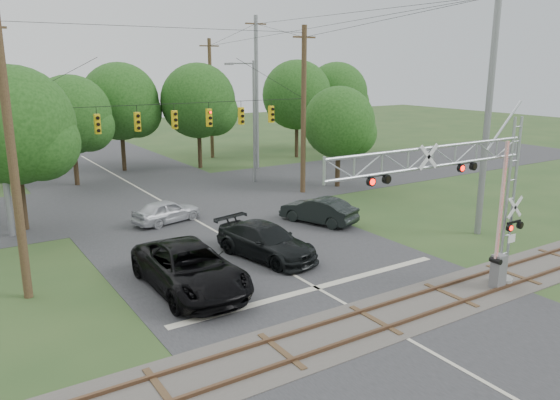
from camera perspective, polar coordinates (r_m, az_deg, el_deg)
ground at (r=19.01m, az=14.09°, el=-14.45°), size 160.00×160.00×0.00m
road_main at (r=26.17m, az=-2.06°, el=-5.93°), size 14.00×90.00×0.02m
road_cross at (r=38.39m, az=-12.82°, el=0.21°), size 90.00×12.00×0.02m
railroad_track at (r=20.23m, az=9.90°, el=-12.29°), size 90.00×3.20×0.17m
crossing_gantry at (r=21.32m, az=18.72°, el=0.66°), size 9.95×0.89×6.95m
traffic_signal_span at (r=34.08m, az=-9.58°, el=8.44°), size 19.34×0.36×11.50m
pickup_black at (r=22.47m, az=-9.39°, el=-7.05°), size 3.12×6.68×1.85m
car_dark at (r=25.82m, az=-1.47°, el=-4.34°), size 3.37×5.90×1.61m
sedan_silver at (r=32.18m, az=-11.77°, el=-1.15°), size 4.30×2.53×1.37m
suv_dark at (r=31.48m, az=4.04°, el=-1.09°), size 3.08×4.82×1.50m
streetlight at (r=41.76m, az=-2.94°, el=8.78°), size 2.46×0.26×9.21m
utility_poles at (r=36.81m, az=-8.17°, el=9.79°), size 23.87×30.73×12.92m
treeline at (r=46.21m, az=-17.09°, el=9.47°), size 55.07×25.72×9.90m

